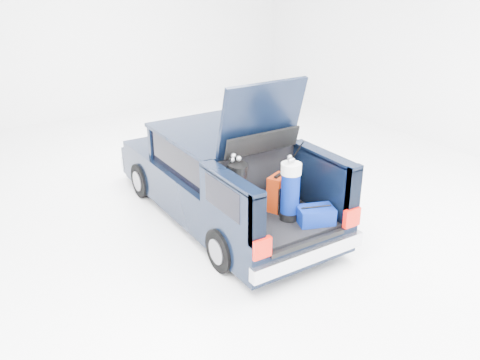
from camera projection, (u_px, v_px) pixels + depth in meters
ground at (224, 216)px, 8.45m from camera, size 14.00×14.00×0.00m
car at (220, 177)px, 8.26m from camera, size 1.87×4.65×2.47m
red_suitcase at (279, 193)px, 7.24m from camera, size 0.39×0.34×0.55m
black_golf_bag at (236, 191)px, 6.88m from camera, size 0.28×0.39×0.97m
blue_golf_bag at (290, 191)px, 6.92m from camera, size 0.28×0.28×0.94m
blue_duffel at (316, 215)px, 6.92m from camera, size 0.56×0.46×0.26m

